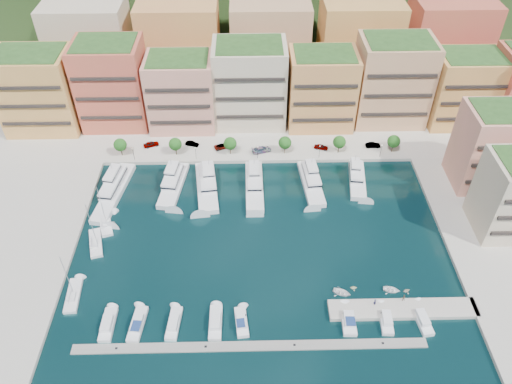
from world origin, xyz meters
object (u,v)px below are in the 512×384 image
lamppost_1 (196,151)px  car_0 (151,144)px  tree_2 (230,143)px  cruiser_2 (174,324)px  yacht_1 (174,183)px  person_1 (403,298)px  cruiser_4 (242,322)px  car_2 (222,146)px  sailboat_0 (73,296)px  car_1 (192,144)px  tree_4 (339,142)px  tender_2 (392,290)px  tree_0 (120,145)px  lamppost_3 (320,150)px  yacht_0 (114,189)px  sailboat_1 (96,243)px  yacht_5 (357,177)px  cruiser_1 (137,324)px  person_0 (375,302)px  sailboat_2 (106,224)px  tree_3 (285,143)px  cruiser_9 (422,319)px  cruiser_0 (108,325)px  tree_1 (175,144)px  tender_1 (353,288)px  yacht_2 (207,184)px  yacht_4 (311,181)px  tree_5 (394,141)px  car_5 (373,145)px  cruiser_7 (348,320)px  tender_3 (407,291)px  yacht_3 (254,183)px  car_4 (321,147)px  car_3 (261,150)px  cruiser_8 (386,320)px  lamppost_4 (381,149)px  tender_0 (342,293)px  lamppost_2 (258,150)px

lamppost_1 → car_0: lamppost_1 is taller
tree_2 → cruiser_2: bearing=-100.7°
yacht_1 → person_1: size_ratio=10.91×
cruiser_4 → car_2: car_2 is taller
sailboat_0 → car_1: bearing=67.9°
tree_4 → tender_2: size_ratio=1.51×
tree_0 → lamppost_3: 58.05m
yacht_0 → sailboat_1: bearing=-92.9°
sailboat_0 → yacht_5: bearing=29.0°
lamppost_3 → cruiser_1: size_ratio=0.48×
cruiser_2 → person_0: bearing=4.8°
cruiser_1 → sailboat_2: sailboat_2 is taller
tree_3 → cruiser_9: size_ratio=0.67×
cruiser_0 → tree_1: bearing=81.5°
yacht_0 → car_2: size_ratio=5.11×
tender_1 → car_1: (-40.06, 53.79, 1.24)m
yacht_0 → yacht_5: 67.10m
yacht_1 → yacht_2: 9.23m
yacht_4 → tree_4: bearing=54.3°
tree_0 → tree_5: (80.00, 0.00, 0.00)m
car_5 → person_0: person_0 is taller
cruiser_9 → cruiser_7: bearing=-180.0°
car_0 → car_2: car_0 is taller
tree_3 → sailboat_0: 71.06m
tree_1 → cruiser_1: size_ratio=0.64×
cruiser_0 → cruiser_7: 50.54m
car_2 → cruiser_4: bearing=163.4°
cruiser_2 → tender_3: (51.00, 7.52, -0.10)m
cruiser_4 → yacht_3: bearing=85.4°
cruiser_4 → car_4: 64.56m
lamppost_3 → car_5: bearing=15.5°
tree_1 → cruiser_4: size_ratio=0.76×
tree_1 → tree_3: size_ratio=1.00×
car_3 → car_2: bearing=59.9°
tree_5 → cruiser_1: bearing=-138.9°
yacht_5 → tender_2: size_ratio=4.42×
cruiser_1 → tender_1: cruiser_1 is taller
tender_1 → car_3: car_3 is taller
sailboat_2 → cruiser_8: bearing=-24.7°
tender_1 → person_0: 6.35m
cruiser_8 → lamppost_3: bearing=97.9°
sailboat_0 → car_5: sailboat_0 is taller
lamppost_4 → cruiser_2: 78.36m
sailboat_0 → tender_0: size_ratio=3.28×
cruiser_1 → car_4: size_ratio=2.13×
lamppost_1 → tender_0: 60.22m
tree_5 → sailboat_2: (-79.31, -28.18, -4.43)m
tree_2 → lamppost_2: size_ratio=1.35×
cruiser_4 → car_4: car_4 is taller
cruiser_0 → cruiser_4: bearing=-0.0°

